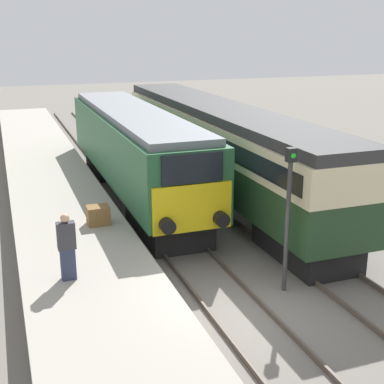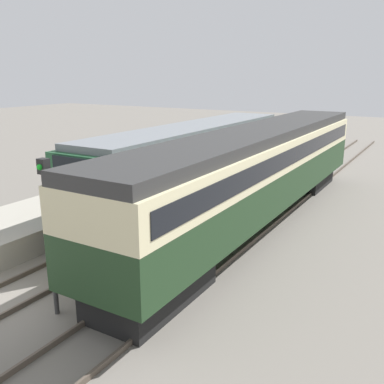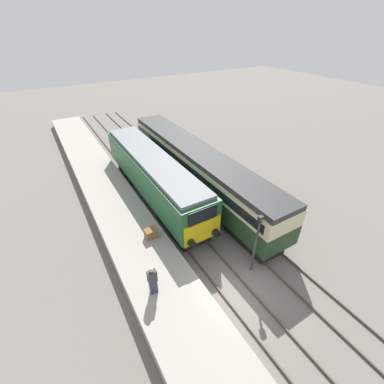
{
  "view_description": "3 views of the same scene",
  "coord_description": "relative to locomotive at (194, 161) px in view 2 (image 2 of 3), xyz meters",
  "views": [
    {
      "loc": [
        -5.15,
        -10.66,
        6.82
      ],
      "look_at": [
        0.0,
        3.47,
        2.22
      ],
      "focal_mm": 50.0,
      "sensor_mm": 36.0,
      "label": 1
    },
    {
      "loc": [
        9.51,
        -5.65,
        5.8
      ],
      "look_at": [
        1.7,
        7.47,
        1.6
      ],
      "focal_mm": 40.0,
      "sensor_mm": 36.0,
      "label": 2
    },
    {
      "loc": [
        -6.28,
        -5.88,
        11.99
      ],
      "look_at": [
        1.7,
        7.47,
        1.6
      ],
      "focal_mm": 24.0,
      "sensor_mm": 36.0,
      "label": 3
    }
  ],
  "objects": [
    {
      "name": "platform_left",
      "position": [
        -3.3,
        -2.47,
        -1.65
      ],
      "size": [
        3.5,
        50.0,
        0.84
      ],
      "color": "#9E998C",
      "rests_on": "ground_plane"
    },
    {
      "name": "signal_post",
      "position": [
        1.7,
        -9.64,
        0.28
      ],
      "size": [
        0.24,
        0.28,
        3.96
      ],
      "color": "#333333",
      "rests_on": "ground_plane"
    },
    {
      "name": "luggage_crate",
      "position": [
        -2.47,
        -5.04,
        -0.93
      ],
      "size": [
        0.7,
        0.56,
        0.6
      ],
      "color": "brown",
      "rests_on": "platform_left"
    },
    {
      "name": "rails_far_track",
      "position": [
        3.4,
        -5.47,
        -2.0
      ],
      "size": [
        1.5,
        60.0,
        0.14
      ],
      "color": "#4C4238",
      "rests_on": "ground_plane"
    },
    {
      "name": "rails_near_track",
      "position": [
        0.0,
        -5.47,
        -2.0
      ],
      "size": [
        1.51,
        60.0,
        0.14
      ],
      "color": "#4C4238",
      "rests_on": "ground_plane"
    },
    {
      "name": "passenger_carriage",
      "position": [
        3.4,
        -0.8,
        0.26
      ],
      "size": [
        2.75,
        18.61,
        3.83
      ],
      "color": "black",
      "rests_on": "ground_plane"
    },
    {
      "name": "locomotive",
      "position": [
        0.0,
        0.0,
        0.0
      ],
      "size": [
        2.7,
        14.5,
        3.68
      ],
      "color": "black",
      "rests_on": "ground_plane"
    }
  ]
}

